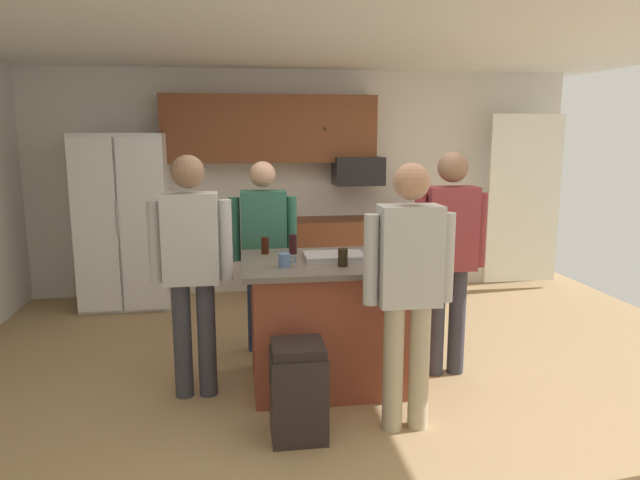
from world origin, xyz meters
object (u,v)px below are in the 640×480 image
(person_guest_by_door, at_px, (264,244))
(serving_tray, at_px, (334,257))
(microwave_over_range, at_px, (358,171))
(person_guest_left, at_px, (450,248))
(refrigerator, at_px, (125,221))
(person_elder_center, at_px, (191,260))
(glass_dark_ale, at_px, (293,244))
(tumbler_amber, at_px, (396,257))
(glass_short_whisky, at_px, (343,257))
(mug_ceramic_white, at_px, (285,260))
(trash_bin, at_px, (298,391))
(person_guest_right, at_px, (409,280))
(kitchen_island, at_px, (326,321))
(glass_pilsner, at_px, (265,245))

(person_guest_by_door, height_order, serving_tray, person_guest_by_door)
(microwave_over_range, bearing_deg, person_guest_left, -84.97)
(refrigerator, height_order, person_elder_center, refrigerator)
(refrigerator, relative_size, glass_dark_ale, 12.37)
(microwave_over_range, height_order, tumbler_amber, microwave_over_range)
(serving_tray, bearing_deg, person_guest_left, 1.69)
(refrigerator, distance_m, person_guest_left, 3.62)
(glass_dark_ale, relative_size, glass_short_whisky, 1.21)
(serving_tray, bearing_deg, mug_ceramic_white, -152.76)
(person_guest_by_door, distance_m, person_elder_center, 0.99)
(person_guest_left, relative_size, glass_short_whisky, 13.84)
(glass_dark_ale, relative_size, mug_ceramic_white, 1.21)
(glass_short_whisky, height_order, serving_tray, glass_short_whisky)
(person_guest_left, distance_m, trash_bin, 1.64)
(person_elder_center, height_order, tumbler_amber, person_elder_center)
(person_guest_right, xyz_separation_m, serving_tray, (-0.34, 0.77, -0.00))
(glass_dark_ale, bearing_deg, microwave_over_range, 66.16)
(mug_ceramic_white, bearing_deg, kitchen_island, 30.02)
(microwave_over_range, relative_size, person_guest_left, 0.32)
(kitchen_island, distance_m, trash_bin, 0.83)
(tumbler_amber, bearing_deg, person_guest_by_door, 131.05)
(person_guest_by_door, bearing_deg, person_guest_right, -0.72)
(person_guest_right, relative_size, mug_ceramic_white, 13.53)
(glass_dark_ale, bearing_deg, serving_tray, -40.15)
(glass_dark_ale, bearing_deg, glass_pilsner, 169.47)
(person_elder_center, distance_m, tumbler_amber, 1.43)
(refrigerator, distance_m, microwave_over_range, 2.65)
(glass_dark_ale, relative_size, trash_bin, 0.25)
(tumbler_amber, height_order, serving_tray, tumbler_amber)
(person_guest_right, xyz_separation_m, glass_pilsner, (-0.83, 1.04, 0.04))
(microwave_over_range, xyz_separation_m, trash_bin, (-1.04, -3.20, -1.15))
(tumbler_amber, bearing_deg, glass_pilsner, 148.05)
(mug_ceramic_white, xyz_separation_m, trash_bin, (0.03, -0.58, -0.70))
(person_elder_center, bearing_deg, microwave_over_range, 50.97)
(person_guest_left, relative_size, tumbler_amber, 13.91)
(kitchen_island, bearing_deg, mug_ceramic_white, -149.98)
(serving_tray, height_order, trash_bin, serving_tray)
(tumbler_amber, xyz_separation_m, trash_bin, (-0.74, -0.50, -0.72))
(tumbler_amber, distance_m, glass_pilsner, 1.04)
(kitchen_island, distance_m, person_elder_center, 1.09)
(glass_short_whisky, bearing_deg, serving_tray, 95.38)
(glass_pilsner, distance_m, serving_tray, 0.57)
(kitchen_island, height_order, tumbler_amber, tumbler_amber)
(person_guest_right, distance_m, mug_ceramic_white, 0.92)
(person_guest_right, bearing_deg, person_guest_left, -63.32)
(refrigerator, height_order, mug_ceramic_white, refrigerator)
(person_guest_right, distance_m, glass_short_whisky, 0.62)
(person_guest_right, distance_m, glass_pilsner, 1.34)
(glass_dark_ale, bearing_deg, tumbler_amber, -37.30)
(tumbler_amber, height_order, glass_short_whisky, same)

